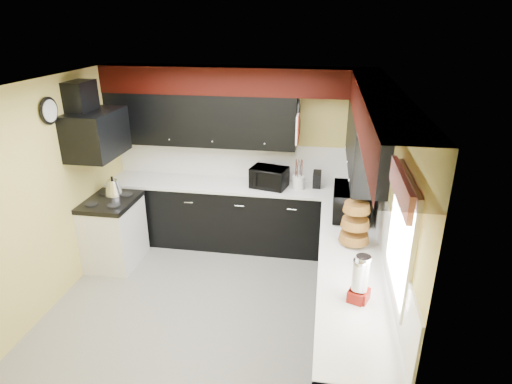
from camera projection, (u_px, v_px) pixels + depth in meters
The scene contains 35 objects.
ground at pixel (211, 307), 4.90m from camera, with size 3.60×3.60×0.00m, color gray.
wall_back at pixel (240, 156), 6.07m from camera, with size 3.60×0.06×2.50m, color #E0C666.
wall_right at pixel (385, 220), 4.15m from camera, with size 0.06×3.60×2.50m, color #E0C666.
wall_left at pixel (48, 197), 4.69m from camera, with size 0.06×3.60×2.50m, color #E0C666.
ceiling at pixel (200, 85), 3.95m from camera, with size 3.60×3.60×0.06m, color white.
cab_back at pixel (237, 216), 6.10m from camera, with size 3.60×0.60×0.90m, color black.
cab_right at pixel (348, 304), 4.23m from camera, with size 0.60×3.00×0.90m, color black.
counter_back at pixel (236, 185), 5.92m from camera, with size 3.62×0.64×0.04m, color white.
counter_right at pixel (352, 263), 4.05m from camera, with size 0.64×3.02×0.04m, color white.
splash_back at pixel (240, 160), 6.08m from camera, with size 3.60×0.02×0.50m, color white.
splash_right at pixel (384, 226), 4.18m from camera, with size 0.02×3.60×0.50m, color white.
upper_back at pixel (201, 119), 5.77m from camera, with size 2.60×0.35×0.70m, color black.
upper_right at pixel (366, 140), 4.79m from camera, with size 0.35×1.80×0.70m, color black.
soffit_back at pixel (236, 80), 5.49m from camera, with size 3.60×0.36×0.35m, color black.
soffit_right at pixel (381, 114), 3.61m from camera, with size 0.36×3.24×0.35m, color black.
stove at pixel (114, 234), 5.64m from camera, with size 0.60×0.75×0.86m, color white.
cooktop at pixel (110, 202), 5.47m from camera, with size 0.62×0.77×0.06m, color black.
hood at pixel (96, 134), 5.14m from camera, with size 0.50×0.78×0.55m, color black.
hood_duct at pixel (81, 98), 5.00m from camera, with size 0.24×0.40×0.40m, color black.
window at pixel (402, 236), 3.22m from camera, with size 0.03×0.86×0.96m, color white, non-canonical shape.
valance at pixel (401, 187), 3.08m from camera, with size 0.04×0.88×0.20m, color red.
pan_top at pixel (299, 109), 5.43m from camera, with size 0.03×0.22×0.40m, color black, non-canonical shape.
pan_mid at pixel (297, 131), 5.41m from camera, with size 0.03×0.28×0.46m, color black, non-canonical shape.
pan_low at pixel (299, 128), 5.66m from camera, with size 0.03×0.24×0.42m, color black, non-canonical shape.
cut_board at pixel (298, 129), 5.28m from camera, with size 0.03×0.26×0.35m, color white.
baskets at pixel (355, 222), 4.27m from camera, with size 0.27×0.27×0.50m, color brown, non-canonical shape.
clock at pixel (49, 111), 4.58m from camera, with size 0.03×0.30×0.30m, color black, non-canonical shape.
deco_plate at pixel (401, 128), 3.46m from camera, with size 0.03×0.24×0.24m, color white, non-canonical shape.
toaster_oven at pixel (269, 177), 5.76m from camera, with size 0.47×0.39×0.27m, color black.
microwave at pixel (352, 202), 4.91m from camera, with size 0.62×0.42×0.34m, color black.
utensil_crock at pixel (298, 182), 5.73m from camera, with size 0.17×0.17×0.18m, color silver.
knife_block at pixel (317, 180), 5.74m from camera, with size 0.11×0.15×0.24m, color black.
kettle at pixel (113, 187), 5.58m from camera, with size 0.23×0.23×0.21m, color silver, non-canonical shape.
dispenser_a at pixel (361, 280), 3.42m from camera, with size 0.14×0.14×0.38m, color #610100, non-canonical shape.
dispenser_b at pixel (358, 283), 3.41m from camera, with size 0.13×0.13×0.34m, color #59140A, non-canonical shape.
Camera 1 is at (1.16, -3.89, 3.08)m, focal length 30.00 mm.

